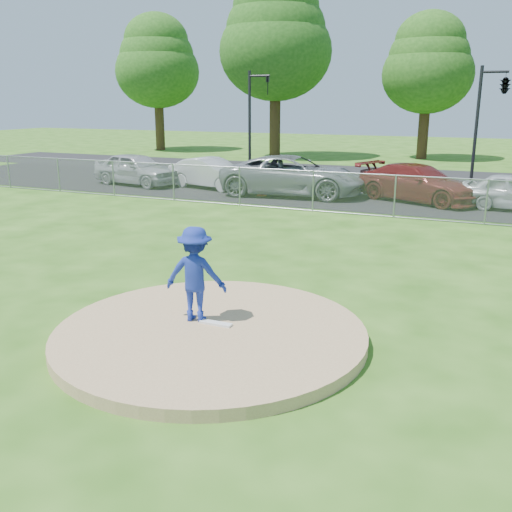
% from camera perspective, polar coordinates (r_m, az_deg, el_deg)
% --- Properties ---
extents(ground, '(120.00, 120.00, 0.00)m').
position_cam_1_polar(ground, '(19.07, 9.56, 2.94)').
color(ground, '#285713').
rests_on(ground, ground).
extents(pitchers_mound, '(5.40, 5.40, 0.20)m').
position_cam_1_polar(pitchers_mound, '(10.02, -4.57, -7.76)').
color(pitchers_mound, tan).
rests_on(pitchers_mound, ground).
extents(pitching_rubber, '(0.60, 0.15, 0.04)m').
position_cam_1_polar(pitching_rubber, '(10.14, -4.05, -6.74)').
color(pitching_rubber, white).
rests_on(pitching_rubber, pitchers_mound).
extents(chain_link_fence, '(40.00, 0.06, 1.50)m').
position_cam_1_polar(chain_link_fence, '(20.85, 10.99, 6.02)').
color(chain_link_fence, gray).
rests_on(chain_link_fence, ground).
extents(parking_lot, '(50.00, 8.00, 0.01)m').
position_cam_1_polar(parking_lot, '(25.33, 13.15, 5.80)').
color(parking_lot, black).
rests_on(parking_lot, ground).
extents(street, '(60.00, 7.00, 0.01)m').
position_cam_1_polar(street, '(32.67, 15.58, 7.71)').
color(street, black).
rests_on(street, ground).
extents(tree_far_left, '(6.72, 6.72, 10.74)m').
position_cam_1_polar(tree_far_left, '(48.94, -9.88, 18.68)').
color(tree_far_left, '#372514').
rests_on(tree_far_left, ground).
extents(tree_left, '(7.84, 7.84, 12.53)m').
position_cam_1_polar(tree_left, '(42.24, 1.98, 21.05)').
color(tree_left, '#332312').
rests_on(tree_left, ground).
extents(tree_center, '(6.16, 6.16, 9.84)m').
position_cam_1_polar(tree_center, '(42.54, 16.86, 18.01)').
color(tree_center, '#352113').
rests_on(tree_center, ground).
extents(traffic_signal_left, '(1.28, 0.20, 5.60)m').
position_cam_1_polar(traffic_signal_left, '(32.87, -0.26, 14.18)').
color(traffic_signal_left, black).
rests_on(traffic_signal_left, ground).
extents(traffic_signal_center, '(1.42, 2.48, 5.60)m').
position_cam_1_polar(traffic_signal_center, '(30.14, 23.41, 15.25)').
color(traffic_signal_center, black).
rests_on(traffic_signal_center, ground).
extents(pitcher, '(1.20, 0.83, 1.71)m').
position_cam_1_polar(pitcher, '(10.12, -6.08, -1.81)').
color(pitcher, navy).
rests_on(pitcher, pitchers_mound).
extents(traffic_cone, '(0.36, 0.36, 0.70)m').
position_cam_1_polar(traffic_cone, '(24.84, 0.58, 6.86)').
color(traffic_cone, '#EC3C0C').
rests_on(traffic_cone, parking_lot).
extents(parked_car_silver, '(4.81, 2.62, 1.55)m').
position_cam_1_polar(parked_car_silver, '(28.67, -11.88, 8.53)').
color(parked_car_silver, '#AEAEB2').
rests_on(parked_car_silver, parking_lot).
extents(parked_car_white, '(4.49, 2.50, 1.40)m').
position_cam_1_polar(parked_car_white, '(27.06, -4.50, 8.26)').
color(parked_car_white, silver).
rests_on(parked_car_white, parking_lot).
extents(parked_car_gray, '(6.41, 3.44, 1.71)m').
position_cam_1_polar(parked_car_gray, '(24.94, 3.71, 8.03)').
color(parked_car_gray, gray).
rests_on(parked_car_gray, parking_lot).
extents(parked_car_darkred, '(5.58, 3.96, 1.50)m').
position_cam_1_polar(parked_car_darkred, '(24.28, 15.92, 7.03)').
color(parked_car_darkred, maroon).
rests_on(parked_car_darkred, parking_lot).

